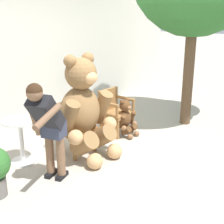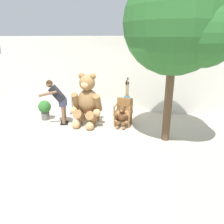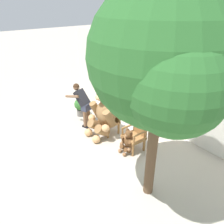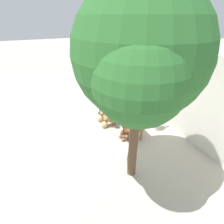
# 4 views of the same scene
# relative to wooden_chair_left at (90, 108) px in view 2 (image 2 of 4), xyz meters

# --- Properties ---
(ground_plane) EXTENTS (60.00, 60.00, 0.00)m
(ground_plane) POSITION_rel_wooden_chair_left_xyz_m (0.57, -0.75, -0.46)
(ground_plane) COLOR #B2A899
(back_wall) EXTENTS (10.00, 0.16, 2.80)m
(back_wall) POSITION_rel_wooden_chair_left_xyz_m (0.57, 1.65, 0.94)
(back_wall) COLOR silver
(back_wall) RESTS_ON ground
(wooden_chair_left) EXTENTS (0.58, 0.54, 0.86)m
(wooden_chair_left) POSITION_rel_wooden_chair_left_xyz_m (0.00, 0.00, 0.00)
(wooden_chair_left) COLOR olive
(wooden_chair_left) RESTS_ON ground
(wooden_chair_right) EXTENTS (0.58, 0.55, 0.86)m
(wooden_chair_right) POSITION_rel_wooden_chair_left_xyz_m (1.14, -0.00, 0.00)
(wooden_chair_right) COLOR olive
(wooden_chair_right) RESTS_ON ground
(teddy_bear_large) EXTENTS (1.02, 0.97, 1.70)m
(teddy_bear_large) POSITION_rel_wooden_chair_left_xyz_m (-0.01, -0.27, 0.37)
(teddy_bear_large) COLOR olive
(teddy_bear_large) RESTS_ON ground
(teddy_bear_small) EXTENTS (0.44, 0.42, 0.73)m
(teddy_bear_small) POSITION_rel_wooden_chair_left_xyz_m (1.14, -0.28, -0.10)
(teddy_bear_small) COLOR brown
(teddy_bear_small) RESTS_ON ground
(person_visitor) EXTENTS (0.78, 0.63, 1.48)m
(person_visitor) POSITION_rel_wooden_chair_left_xyz_m (-0.92, -0.46, 0.43)
(person_visitor) COLOR black
(person_visitor) RESTS_ON ground
(white_stool) EXTENTS (0.34, 0.34, 0.46)m
(white_stool) POSITION_rel_wooden_chair_left_xyz_m (1.09, 0.96, -0.11)
(white_stool) COLOR white
(white_stool) RESTS_ON ground
(brush_bucket) EXTENTS (0.22, 0.22, 0.93)m
(brush_bucket) POSITION_rel_wooden_chair_left_xyz_m (1.09, 0.96, 0.20)
(brush_bucket) COLOR teal
(brush_bucket) RESTS_ON white_stool
(round_side_table) EXTENTS (0.56, 0.56, 0.72)m
(round_side_table) POSITION_rel_wooden_chair_left_xyz_m (-0.80, 0.34, -0.01)
(round_side_table) COLOR white
(round_side_table) RESTS_ON ground
(patio_tree) EXTENTS (2.63, 2.51, 4.31)m
(patio_tree) POSITION_rel_wooden_chair_left_xyz_m (2.61, -0.94, 2.54)
(patio_tree) COLOR brown
(patio_tree) RESTS_ON ground
(potted_plant) EXTENTS (0.44, 0.44, 0.68)m
(potted_plant) POSITION_rel_wooden_chair_left_xyz_m (-1.61, -0.17, -0.07)
(potted_plant) COLOR slate
(potted_plant) RESTS_ON ground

